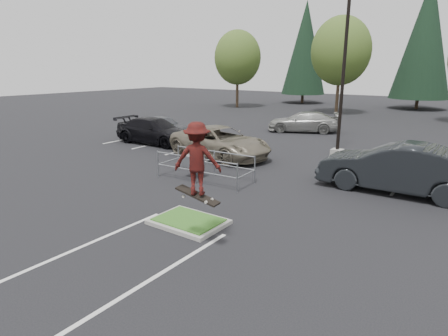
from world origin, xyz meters
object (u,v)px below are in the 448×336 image
Objects in this scene: conif_a at (305,48)px; conif_b at (425,38)px; skateboarder at (197,159)px; car_r_charc at (397,168)px; car_l_black at (155,131)px; decid_b at (341,53)px; car_far_silver at (304,122)px; decid_a at (238,59)px; car_l_tan at (220,142)px; cart_corral at (196,162)px; car_l_grey at (164,126)px; light_pole at (344,70)px.

conif_b is (14.00, 0.50, 0.75)m from conif_a.
skateboarder is 8.78m from car_r_charc.
conif_a reaches higher than car_l_black.
decid_b is 13.74m from car_far_silver.
car_l_tan is at bearing -58.67° from decid_a.
conif_a is 34.12m from car_l_tan.
conif_b reaches higher than car_l_tan.
conif_a is 3.12× the size of cart_corral.
car_l_grey is 10.37m from car_far_silver.
conif_b is at bearing 58.91° from decid_b.
decid_b is 27.25m from cart_corral.
conif_a reaches higher than decid_b.
car_l_tan is (-1.54, 3.86, 0.08)m from cart_corral.
conif_a reaches higher than car_l_tan.
decid_b reaches higher than car_far_silver.
skateboarder is at bearing -86.92° from light_pole.
car_l_tan is 1.14× the size of car_far_silver.
car_far_silver is (5.92, 9.55, -0.05)m from car_l_black.
skateboarder is (4.16, -4.98, 1.70)m from cart_corral.
car_l_tan reaches higher than cart_corral.
car_l_grey is at bearing 30.83° from car_l_black.
car_far_silver is (-1.12, 14.02, 0.02)m from cart_corral.
conif_b is 3.48× the size of cart_corral.
conif_a is 6.20× the size of skateboarder.
car_far_silver is (9.92, -22.00, -6.35)m from conif_a.
light_pole is 25.86m from decid_a.
skateboarder is at bearing -52.88° from cart_corral.
car_l_black is at bearing -161.30° from light_pole.
car_l_black is at bearing 144.79° from cart_corral.
light_pole is at bearing 13.37° from car_far_silver.
decid_b is at bearing -103.64° from skateboarder.
car_l_tan is 10.17m from car_far_silver.
conif_b is 37.33m from cart_corral.
conif_b reaches higher than decid_b.
car_l_grey is at bearing -71.35° from decid_a.
car_r_charc is (16.00, -3.75, 0.25)m from car_l_grey.
decid_a is at bearing 40.36° from car_l_tan.
decid_a is at bearing -149.83° from conif_b.
car_r_charc is (4.50, -33.50, -6.90)m from conif_b.
car_l_black is (-10.00, -32.05, -7.05)m from conif_b.
cart_corral is 8.34m from car_l_black.
conif_a is 30.04m from car_l_grey.
light_pole is 1.96× the size of car_far_silver.
car_far_silver is at bearing 6.67° from car_l_tan.
decid_a is at bearing -154.81° from car_far_silver.
car_r_charc is (7.46, 3.02, 0.22)m from cart_corral.
decid_b is at bearing -5.31° from car_l_grey.
car_l_grey is at bearing -85.11° from conif_a.
car_r_charc reaches higher than car_l_grey.
conif_a is 14.03m from conif_b.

